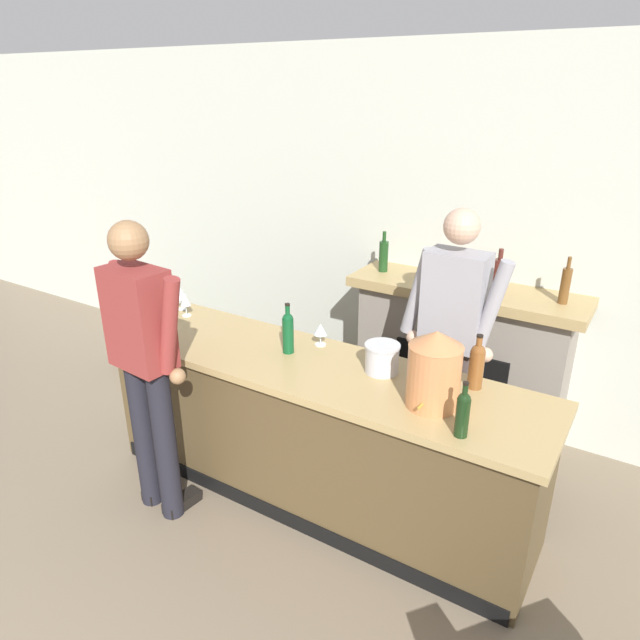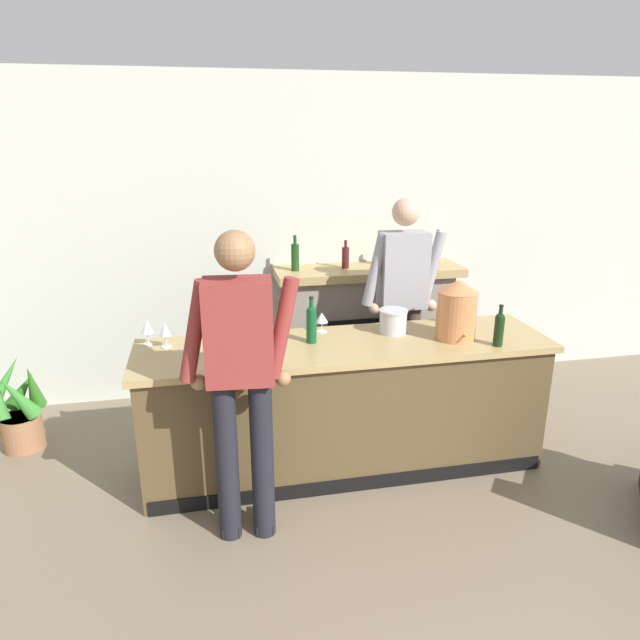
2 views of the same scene
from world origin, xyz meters
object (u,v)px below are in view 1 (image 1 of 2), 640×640
at_px(person_customer, 145,362).
at_px(wine_bottle_merlot_tall, 288,331).
at_px(wine_bottle_chardonnay_pale, 463,412).
at_px(wine_bottle_rose_blush, 477,364).
at_px(fireplace_stone, 460,359).
at_px(ice_bucket_steel, 382,358).
at_px(wine_glass_mid_counter, 320,330).
at_px(potted_plant_corner, 145,333).
at_px(copper_dispenser, 434,369).
at_px(person_bartender, 451,339).
at_px(wine_glass_front_left, 185,300).
at_px(wine_glass_near_bucket, 181,294).

bearing_deg(person_customer, wine_bottle_merlot_tall, 52.02).
relative_size(wine_bottle_chardonnay_pale, wine_bottle_rose_blush, 0.91).
xyz_separation_m(fireplace_stone, person_customer, (-1.24, -1.80, 0.42)).
distance_m(ice_bucket_steel, wine_glass_mid_counter, 0.50).
height_order(potted_plant_corner, wine_bottle_merlot_tall, wine_bottle_merlot_tall).
bearing_deg(copper_dispenser, person_bartender, 102.40).
height_order(person_bartender, wine_glass_front_left, person_bartender).
relative_size(fireplace_stone, potted_plant_corner, 2.32).
height_order(ice_bucket_steel, wine_glass_near_bucket, ice_bucket_steel).
bearing_deg(wine_glass_mid_counter, wine_glass_front_left, -175.18).
bearing_deg(wine_bottle_merlot_tall, wine_glass_mid_counter, 60.15).
relative_size(potted_plant_corner, person_customer, 0.39).
distance_m(wine_bottle_merlot_tall, wine_bottle_chardonnay_pale, 1.23).
height_order(wine_bottle_merlot_tall, wine_bottle_rose_blush, wine_bottle_merlot_tall).
relative_size(person_customer, person_bartender, 1.00).
distance_m(wine_bottle_chardonnay_pale, wine_glass_mid_counter, 1.19).
bearing_deg(wine_bottle_merlot_tall, person_customer, -127.98).
xyz_separation_m(person_bartender, wine_bottle_merlot_tall, (-0.83, -0.55, 0.07)).
bearing_deg(wine_bottle_merlot_tall, copper_dispenser, -7.07).
xyz_separation_m(copper_dispenser, wine_glass_near_bucket, (-2.04, 0.30, -0.09)).
height_order(potted_plant_corner, wine_bottle_rose_blush, wine_bottle_rose_blush).
bearing_deg(potted_plant_corner, wine_bottle_rose_blush, -8.64).
xyz_separation_m(person_customer, wine_glass_near_bucket, (-0.55, 0.84, 0.04)).
xyz_separation_m(potted_plant_corner, copper_dispenser, (3.08, -0.78, 0.82)).
bearing_deg(copper_dispenser, person_customer, -160.09).
xyz_separation_m(ice_bucket_steel, wine_glass_near_bucket, (-1.66, 0.10, 0.03)).
distance_m(wine_bottle_merlot_tall, wine_bottle_rose_blush, 1.12).
xyz_separation_m(potted_plant_corner, ice_bucket_steel, (2.70, -0.59, 0.70)).
relative_size(fireplace_stone, wine_bottle_chardonnay_pale, 5.77).
height_order(ice_bucket_steel, wine_bottle_rose_blush, wine_bottle_rose_blush).
bearing_deg(fireplace_stone, wine_bottle_rose_blush, -68.31).
xyz_separation_m(potted_plant_corner, person_customer, (1.59, -1.32, 0.69)).
relative_size(person_bartender, ice_bucket_steel, 8.94).
height_order(copper_dispenser, wine_bottle_merlot_tall, copper_dispenser).
relative_size(wine_bottle_rose_blush, wine_glass_near_bucket, 1.85).
xyz_separation_m(potted_plant_corner, person_bartender, (2.93, -0.11, 0.69)).
relative_size(potted_plant_corner, wine_bottle_merlot_tall, 2.20).
height_order(person_customer, wine_bottle_merlot_tall, person_customer).
bearing_deg(wine_bottle_chardonnay_pale, person_customer, -168.33).
relative_size(person_bartender, wine_glass_near_bucket, 10.81).
bearing_deg(copper_dispenser, wine_bottle_chardonnay_pale, -40.57).
distance_m(potted_plant_corner, wine_glass_mid_counter, 2.37).
height_order(wine_bottle_chardonnay_pale, wine_glass_mid_counter, wine_bottle_chardonnay_pale).
distance_m(copper_dispenser, wine_bottle_merlot_tall, 0.99).
height_order(potted_plant_corner, wine_glass_mid_counter, wine_glass_mid_counter).
bearing_deg(wine_glass_mid_counter, person_customer, -126.28).
xyz_separation_m(fireplace_stone, wine_bottle_chardonnay_pale, (0.48, -1.45, 0.47)).
xyz_separation_m(person_customer, wine_glass_front_left, (-0.43, 0.76, 0.04)).
relative_size(person_bartender, copper_dispenser, 4.40).
distance_m(copper_dispenser, wine_glass_near_bucket, 2.07).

